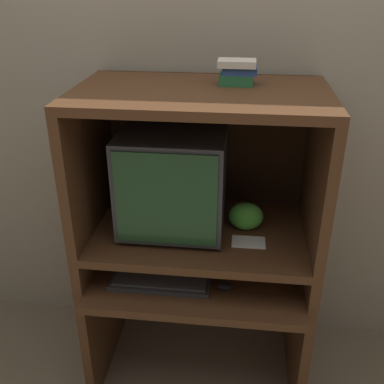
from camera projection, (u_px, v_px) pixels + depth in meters
wall_back at (209, 95)px, 2.06m from camera, size 6.00×0.06×2.60m
desk_base at (198, 309)px, 2.10m from camera, size 0.98×0.66×0.63m
desk_monitor_shelf at (200, 236)px, 1.98m from camera, size 0.98×0.60×0.18m
hutch_upper at (201, 138)px, 1.81m from camera, size 0.98×0.60×0.61m
crt_monitor at (174, 178)px, 1.89m from camera, size 0.43×0.43×0.44m
keyboard at (161, 281)px, 1.90m from camera, size 0.42×0.16×0.03m
mouse at (224, 286)px, 1.86m from camera, size 0.07×0.05×0.03m
snack_bag at (246, 216)px, 1.93m from camera, size 0.15×0.11×0.12m
book_stack at (237, 72)px, 1.73m from camera, size 0.15×0.11×0.10m
paper_card at (248, 242)px, 1.86m from camera, size 0.14×0.09×0.00m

